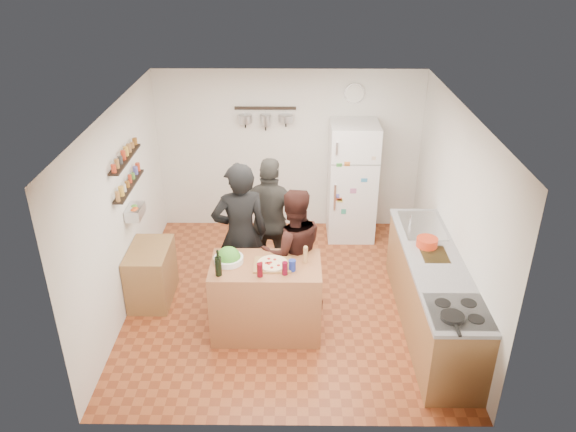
{
  "coord_description": "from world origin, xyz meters",
  "views": [
    {
      "loc": [
        0.06,
        -6.01,
        4.26
      ],
      "look_at": [
        0.0,
        0.1,
        1.15
      ],
      "focal_mm": 35.0,
      "sensor_mm": 36.0,
      "label": 1
    }
  ],
  "objects_px": {
    "pepper_mill": "(306,256)",
    "skillet": "(452,317)",
    "counter_run": "(432,295)",
    "wine_bottle": "(218,266)",
    "salad_bowl": "(229,259)",
    "person_back": "(272,222)",
    "person_left": "(240,235)",
    "red_bowl": "(427,242)",
    "wall_clock": "(355,93)",
    "prep_island": "(266,298)",
    "fridge": "(352,181)",
    "salt_canister": "(292,265)",
    "side_table": "(151,274)",
    "person_center": "(293,252)"
  },
  "relations": [
    {
      "from": "wine_bottle",
      "to": "person_center",
      "type": "relative_size",
      "value": 0.14
    },
    {
      "from": "salt_canister",
      "to": "counter_run",
      "type": "height_order",
      "value": "salt_canister"
    },
    {
      "from": "salad_bowl",
      "to": "person_back",
      "type": "xyz_separation_m",
      "value": [
        0.45,
        1.04,
        -0.06
      ]
    },
    {
      "from": "red_bowl",
      "to": "side_table",
      "type": "relative_size",
      "value": 0.31
    },
    {
      "from": "prep_island",
      "to": "counter_run",
      "type": "xyz_separation_m",
      "value": [
        1.95,
        0.08,
        -0.01
      ]
    },
    {
      "from": "salt_canister",
      "to": "counter_run",
      "type": "relative_size",
      "value": 0.05
    },
    {
      "from": "salt_canister",
      "to": "red_bowl",
      "type": "distance_m",
      "value": 1.68
    },
    {
      "from": "prep_island",
      "to": "pepper_mill",
      "type": "bearing_deg",
      "value": 6.34
    },
    {
      "from": "skillet",
      "to": "wall_clock",
      "type": "height_order",
      "value": "wall_clock"
    },
    {
      "from": "person_left",
      "to": "person_back",
      "type": "distance_m",
      "value": 0.6
    },
    {
      "from": "salt_canister",
      "to": "counter_run",
      "type": "xyz_separation_m",
      "value": [
        1.65,
        0.2,
        -0.52
      ]
    },
    {
      "from": "counter_run",
      "to": "person_center",
      "type": "bearing_deg",
      "value": 168.1
    },
    {
      "from": "salt_canister",
      "to": "salad_bowl",
      "type": "bearing_deg",
      "value": 166.72
    },
    {
      "from": "prep_island",
      "to": "pepper_mill",
      "type": "distance_m",
      "value": 0.7
    },
    {
      "from": "red_bowl",
      "to": "wall_clock",
      "type": "relative_size",
      "value": 0.84
    },
    {
      "from": "person_left",
      "to": "skillet",
      "type": "bearing_deg",
      "value": 128.7
    },
    {
      "from": "salt_canister",
      "to": "wall_clock",
      "type": "distance_m",
      "value": 3.2
    },
    {
      "from": "side_table",
      "to": "red_bowl",
      "type": "bearing_deg",
      "value": -3.69
    },
    {
      "from": "wine_bottle",
      "to": "wall_clock",
      "type": "height_order",
      "value": "wall_clock"
    },
    {
      "from": "wine_bottle",
      "to": "red_bowl",
      "type": "distance_m",
      "value": 2.48
    },
    {
      "from": "prep_island",
      "to": "wine_bottle",
      "type": "xyz_separation_m",
      "value": [
        -0.5,
        -0.22,
        0.57
      ]
    },
    {
      "from": "salad_bowl",
      "to": "pepper_mill",
      "type": "distance_m",
      "value": 0.87
    },
    {
      "from": "salad_bowl",
      "to": "side_table",
      "type": "relative_size",
      "value": 0.42
    },
    {
      "from": "salt_canister",
      "to": "fridge",
      "type": "xyz_separation_m",
      "value": [
        0.9,
        2.5,
        -0.07
      ]
    },
    {
      "from": "salad_bowl",
      "to": "red_bowl",
      "type": "height_order",
      "value": "red_bowl"
    },
    {
      "from": "prep_island",
      "to": "wine_bottle",
      "type": "bearing_deg",
      "value": -156.25
    },
    {
      "from": "pepper_mill",
      "to": "skillet",
      "type": "distance_m",
      "value": 1.74
    },
    {
      "from": "person_back",
      "to": "fridge",
      "type": "xyz_separation_m",
      "value": [
        1.17,
        1.29,
        0.02
      ]
    },
    {
      "from": "counter_run",
      "to": "wine_bottle",
      "type": "bearing_deg",
      "value": -172.89
    },
    {
      "from": "prep_island",
      "to": "salad_bowl",
      "type": "bearing_deg",
      "value": 173.21
    },
    {
      "from": "person_left",
      "to": "red_bowl",
      "type": "height_order",
      "value": "person_left"
    },
    {
      "from": "skillet",
      "to": "person_left",
      "type": "bearing_deg",
      "value": 143.73
    },
    {
      "from": "wall_clock",
      "to": "red_bowl",
      "type": "bearing_deg",
      "value": -73.07
    },
    {
      "from": "prep_island",
      "to": "fridge",
      "type": "distance_m",
      "value": 2.7
    },
    {
      "from": "salt_canister",
      "to": "person_back",
      "type": "height_order",
      "value": "person_back"
    },
    {
      "from": "prep_island",
      "to": "person_left",
      "type": "height_order",
      "value": "person_left"
    },
    {
      "from": "fridge",
      "to": "wine_bottle",
      "type": "bearing_deg",
      "value": -123.06
    },
    {
      "from": "skillet",
      "to": "red_bowl",
      "type": "bearing_deg",
      "value": 87.96
    },
    {
      "from": "skillet",
      "to": "fridge",
      "type": "distance_m",
      "value": 3.43
    },
    {
      "from": "red_bowl",
      "to": "person_left",
      "type": "bearing_deg",
      "value": 174.95
    },
    {
      "from": "wine_bottle",
      "to": "salt_canister",
      "type": "relative_size",
      "value": 1.72
    },
    {
      "from": "salad_bowl",
      "to": "side_table",
      "type": "bearing_deg",
      "value": 151.48
    },
    {
      "from": "person_center",
      "to": "skillet",
      "type": "xyz_separation_m",
      "value": [
        1.54,
        -1.42,
        0.12
      ]
    },
    {
      "from": "fridge",
      "to": "wall_clock",
      "type": "xyz_separation_m",
      "value": [
        0.0,
        0.33,
        1.25
      ]
    },
    {
      "from": "person_center",
      "to": "person_left",
      "type": "bearing_deg",
      "value": -27.6
    },
    {
      "from": "fridge",
      "to": "side_table",
      "type": "distance_m",
      "value": 3.25
    },
    {
      "from": "salad_bowl",
      "to": "fridge",
      "type": "bearing_deg",
      "value": 55.32
    },
    {
      "from": "person_left",
      "to": "person_back",
      "type": "xyz_separation_m",
      "value": [
        0.36,
        0.48,
        -0.07
      ]
    },
    {
      "from": "wine_bottle",
      "to": "pepper_mill",
      "type": "distance_m",
      "value": 0.99
    },
    {
      "from": "person_back",
      "to": "wall_clock",
      "type": "xyz_separation_m",
      "value": [
        1.17,
        1.62,
        1.27
      ]
    }
  ]
}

